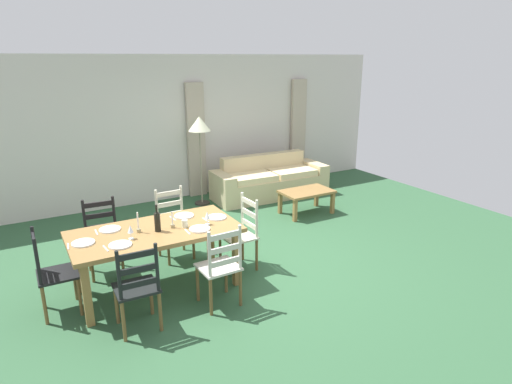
{
  "coord_description": "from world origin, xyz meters",
  "views": [
    {
      "loc": [
        -2.55,
        -4.64,
        2.65
      ],
      "look_at": [
        0.48,
        0.66,
        0.75
      ],
      "focal_mm": 30.54,
      "sensor_mm": 36.0,
      "label": 1
    }
  ],
  "objects_px": {
    "dining_chair_far_right": "(174,224)",
    "wine_bottle": "(157,221)",
    "dining_chair_far_left": "(103,237)",
    "dining_chair_near_right": "(220,266)",
    "wine_glass_near_left": "(130,230)",
    "couch": "(269,181)",
    "dining_chair_head_west": "(52,273)",
    "wine_glass_near_right": "(207,216)",
    "standing_lamp": "(199,129)",
    "dining_chair_head_east": "(242,233)",
    "coffee_cup_primary": "(185,224)",
    "coffee_table": "(307,194)",
    "dining_table": "(155,237)",
    "dining_chair_near_left": "(137,288)"
  },
  "relations": [
    {
      "from": "couch",
      "to": "standing_lamp",
      "type": "relative_size",
      "value": 1.41
    },
    {
      "from": "dining_chair_near_right",
      "to": "dining_chair_head_east",
      "type": "height_order",
      "value": "same"
    },
    {
      "from": "standing_lamp",
      "to": "coffee_table",
      "type": "bearing_deg",
      "value": -45.25
    },
    {
      "from": "wine_bottle",
      "to": "coffee_table",
      "type": "height_order",
      "value": "wine_bottle"
    },
    {
      "from": "dining_table",
      "to": "wine_bottle",
      "type": "xyz_separation_m",
      "value": [
        0.02,
        -0.06,
        0.2
      ]
    },
    {
      "from": "dining_chair_far_left",
      "to": "couch",
      "type": "bearing_deg",
      "value": 26.09
    },
    {
      "from": "dining_chair_far_right",
      "to": "dining_chair_head_west",
      "type": "xyz_separation_m",
      "value": [
        -1.59,
        -0.71,
        0.0
      ]
    },
    {
      "from": "dining_chair_head_east",
      "to": "wine_glass_near_right",
      "type": "bearing_deg",
      "value": -165.32
    },
    {
      "from": "dining_table",
      "to": "dining_chair_head_west",
      "type": "height_order",
      "value": "dining_chair_head_west"
    },
    {
      "from": "dining_chair_near_right",
      "to": "dining_chair_far_left",
      "type": "height_order",
      "value": "same"
    },
    {
      "from": "wine_bottle",
      "to": "standing_lamp",
      "type": "xyz_separation_m",
      "value": [
        1.67,
        2.7,
        0.54
      ]
    },
    {
      "from": "dining_chair_head_east",
      "to": "coffee_table",
      "type": "height_order",
      "value": "dining_chair_head_east"
    },
    {
      "from": "wine_bottle",
      "to": "wine_glass_near_left",
      "type": "relative_size",
      "value": 1.96
    },
    {
      "from": "wine_glass_near_left",
      "to": "wine_glass_near_right",
      "type": "xyz_separation_m",
      "value": [
        0.9,
        -0.02,
        0.0
      ]
    },
    {
      "from": "dining_chair_head_west",
      "to": "coffee_table",
      "type": "height_order",
      "value": "dining_chair_head_west"
    },
    {
      "from": "dining_chair_near_right",
      "to": "coffee_cup_primary",
      "type": "bearing_deg",
      "value": 104.32
    },
    {
      "from": "dining_table",
      "to": "wine_glass_near_right",
      "type": "bearing_deg",
      "value": -14.2
    },
    {
      "from": "couch",
      "to": "wine_glass_near_left",
      "type": "bearing_deg",
      "value": -142.24
    },
    {
      "from": "couch",
      "to": "dining_chair_near_left",
      "type": "bearing_deg",
      "value": -137.42
    },
    {
      "from": "coffee_cup_primary",
      "to": "coffee_table",
      "type": "bearing_deg",
      "value": 26.03
    },
    {
      "from": "wine_glass_near_right",
      "to": "wine_glass_near_left",
      "type": "bearing_deg",
      "value": 178.62
    },
    {
      "from": "dining_chair_near_right",
      "to": "dining_chair_far_left",
      "type": "relative_size",
      "value": 1.0
    },
    {
      "from": "wine_glass_near_left",
      "to": "coffee_cup_primary",
      "type": "height_order",
      "value": "wine_glass_near_left"
    },
    {
      "from": "dining_table",
      "to": "dining_chair_head_east",
      "type": "distance_m",
      "value": 1.13
    },
    {
      "from": "wine_glass_near_left",
      "to": "coffee_table",
      "type": "xyz_separation_m",
      "value": [
        3.38,
        1.37,
        -0.51
      ]
    },
    {
      "from": "dining_chair_head_east",
      "to": "wine_bottle",
      "type": "height_order",
      "value": "wine_bottle"
    },
    {
      "from": "dining_chair_far_left",
      "to": "wine_glass_near_right",
      "type": "bearing_deg",
      "value": -40.53
    },
    {
      "from": "dining_chair_far_left",
      "to": "dining_chair_far_right",
      "type": "height_order",
      "value": "same"
    },
    {
      "from": "dining_chair_near_right",
      "to": "dining_chair_head_west",
      "type": "distance_m",
      "value": 1.77
    },
    {
      "from": "dining_table",
      "to": "couch",
      "type": "relative_size",
      "value": 0.82
    },
    {
      "from": "dining_table",
      "to": "coffee_table",
      "type": "relative_size",
      "value": 2.11
    },
    {
      "from": "dining_chair_near_left",
      "to": "coffee_table",
      "type": "distance_m",
      "value": 4.01
    },
    {
      "from": "dining_chair_head_east",
      "to": "coffee_table",
      "type": "relative_size",
      "value": 1.07
    },
    {
      "from": "coffee_cup_primary",
      "to": "dining_chair_far_left",
      "type": "bearing_deg",
      "value": 133.05
    },
    {
      "from": "dining_chair_far_right",
      "to": "wine_bottle",
      "type": "relative_size",
      "value": 3.04
    },
    {
      "from": "dining_chair_head_east",
      "to": "coffee_cup_primary",
      "type": "height_order",
      "value": "dining_chair_head_east"
    },
    {
      "from": "dining_chair_near_right",
      "to": "wine_glass_near_left",
      "type": "bearing_deg",
      "value": 143.47
    },
    {
      "from": "dining_table",
      "to": "coffee_cup_primary",
      "type": "bearing_deg",
      "value": -16.15
    },
    {
      "from": "dining_chair_far_right",
      "to": "dining_table",
      "type": "bearing_deg",
      "value": -122.43
    },
    {
      "from": "dining_chair_head_west",
      "to": "coffee_cup_primary",
      "type": "relative_size",
      "value": 10.67
    },
    {
      "from": "dining_chair_head_west",
      "to": "wine_glass_near_right",
      "type": "relative_size",
      "value": 5.96
    },
    {
      "from": "dining_chair_near_right",
      "to": "dining_chair_head_west",
      "type": "height_order",
      "value": "same"
    },
    {
      "from": "couch",
      "to": "standing_lamp",
      "type": "height_order",
      "value": "standing_lamp"
    },
    {
      "from": "wine_glass_near_right",
      "to": "couch",
      "type": "xyz_separation_m",
      "value": [
        2.45,
        2.61,
        -0.57
      ]
    },
    {
      "from": "dining_chair_far_right",
      "to": "couch",
      "type": "height_order",
      "value": "dining_chair_far_right"
    },
    {
      "from": "dining_chair_near_left",
      "to": "dining_chair_far_right",
      "type": "height_order",
      "value": "same"
    },
    {
      "from": "dining_chair_near_left",
      "to": "dining_table",
      "type": "bearing_deg",
      "value": 59.64
    },
    {
      "from": "dining_chair_near_left",
      "to": "standing_lamp",
      "type": "height_order",
      "value": "standing_lamp"
    },
    {
      "from": "dining_chair_far_left",
      "to": "standing_lamp",
      "type": "xyz_separation_m",
      "value": [
        2.15,
        1.9,
        0.93
      ]
    },
    {
      "from": "wine_glass_near_left",
      "to": "wine_bottle",
      "type": "bearing_deg",
      "value": 12.49
    }
  ]
}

